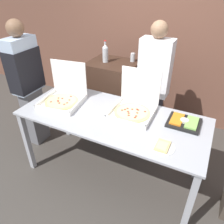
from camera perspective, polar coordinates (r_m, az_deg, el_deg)
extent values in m
plane|color=#423D38|center=(3.02, 0.00, -15.20)|extent=(16.00, 16.00, 0.00)
cube|color=brown|center=(3.73, 12.49, 18.85)|extent=(10.00, 0.06, 2.80)
cube|color=#A8AAB2|center=(2.45, 0.00, -1.23)|extent=(2.09, 0.91, 0.02)
cube|color=#A8AAB2|center=(2.98, -21.24, -7.34)|extent=(0.06, 0.06, 0.87)
cube|color=#A8AAB2|center=(2.29, 19.51, -22.09)|extent=(0.06, 0.06, 0.87)
cube|color=#A8AAB2|center=(3.44, -11.91, 0.11)|extent=(0.06, 0.06, 0.87)
cube|color=#A8AAB2|center=(2.86, 22.32, -9.55)|extent=(0.06, 0.06, 0.87)
cube|color=white|center=(2.46, 5.28, -0.47)|extent=(0.48, 0.48, 0.02)
cube|color=white|center=(2.27, 3.36, -2.62)|extent=(0.46, 0.03, 0.04)
cube|color=white|center=(2.52, 0.56, 1.26)|extent=(0.03, 0.46, 0.04)
cube|color=white|center=(2.40, 10.31, -1.09)|extent=(0.03, 0.46, 0.04)
cube|color=white|center=(2.55, 7.42, 6.52)|extent=(0.46, 0.03, 0.44)
cylinder|color=#E5C17A|center=(2.45, 5.30, -0.10)|extent=(0.41, 0.41, 0.02)
cylinder|color=beige|center=(2.45, 5.32, 0.12)|extent=(0.35, 0.35, 0.00)
cylinder|color=#C13D2D|center=(2.43, 6.61, -0.23)|extent=(0.03, 0.03, 0.00)
cylinder|color=#C13D2D|center=(2.46, 8.63, 0.10)|extent=(0.03, 0.03, 0.00)
cylinder|color=#C13D2D|center=(2.48, 6.84, 0.52)|extent=(0.03, 0.03, 0.00)
cylinder|color=#C13D2D|center=(2.49, 6.53, 0.75)|extent=(0.03, 0.03, 0.00)
cylinder|color=#C13D2D|center=(2.49, 5.30, 0.74)|extent=(0.03, 0.03, 0.00)
cylinder|color=#C13D2D|center=(2.49, 4.08, 0.94)|extent=(0.03, 0.03, 0.00)
cylinder|color=#C13D2D|center=(2.47, 3.39, 0.67)|extent=(0.03, 0.03, 0.00)
cylinder|color=#C13D2D|center=(2.46, 2.66, 0.49)|extent=(0.03, 0.03, 0.00)
cylinder|color=#C13D2D|center=(2.44, 4.20, 0.15)|extent=(0.03, 0.03, 0.00)
cylinder|color=#C13D2D|center=(2.41, 4.37, -0.29)|extent=(0.03, 0.03, 0.00)
cylinder|color=#C13D2D|center=(2.38, 4.37, -0.85)|extent=(0.03, 0.03, 0.00)
cylinder|color=#C13D2D|center=(2.34, 6.04, -1.46)|extent=(0.03, 0.03, 0.00)
cylinder|color=#C13D2D|center=(2.37, 6.33, -1.07)|extent=(0.03, 0.03, 0.00)
cube|color=white|center=(2.73, -12.94, 2.33)|extent=(0.52, 0.52, 0.02)
cube|color=white|center=(2.56, -15.44, 0.50)|extent=(0.46, 0.08, 0.04)
cube|color=white|center=(2.83, -16.93, 3.52)|extent=(0.08, 0.46, 0.04)
cube|color=white|center=(2.62, -8.78, 2.16)|extent=(0.08, 0.46, 0.04)
cube|color=white|center=(2.81, -11.12, 8.72)|extent=(0.46, 0.08, 0.44)
cylinder|color=#E5C17A|center=(2.72, -12.99, 2.68)|extent=(0.41, 0.41, 0.02)
cylinder|color=beige|center=(2.72, -13.01, 2.88)|extent=(0.35, 0.35, 0.00)
cylinder|color=#C13D2D|center=(2.65, -11.63, 2.36)|extent=(0.03, 0.03, 0.00)
cylinder|color=#C13D2D|center=(2.71, -11.07, 3.11)|extent=(0.03, 0.03, 0.00)
cylinder|color=#C13D2D|center=(2.79, -10.69, 4.04)|extent=(0.03, 0.03, 0.00)
cylinder|color=#C13D2D|center=(2.76, -12.84, 3.48)|extent=(0.03, 0.03, 0.00)
cylinder|color=#C13D2D|center=(2.78, -13.83, 3.55)|extent=(0.03, 0.03, 0.00)
cylinder|color=#C13D2D|center=(2.73, -13.90, 3.01)|extent=(0.03, 0.03, 0.00)
cylinder|color=#C13D2D|center=(2.72, -15.66, 2.58)|extent=(0.03, 0.03, 0.00)
cylinder|color=#C13D2D|center=(2.70, -13.90, 2.68)|extent=(0.03, 0.03, 0.00)
cylinder|color=#C13D2D|center=(2.67, -13.60, 2.29)|extent=(0.03, 0.03, 0.00)
cylinder|color=#C13D2D|center=(2.63, -12.36, 1.99)|extent=(0.03, 0.03, 0.00)
cylinder|color=white|center=(2.08, 13.00, -8.86)|extent=(0.23, 0.23, 0.01)
cube|color=#E5C17A|center=(2.07, 13.04, -8.59)|extent=(0.12, 0.17, 0.02)
cube|color=beige|center=(2.05, 12.99, -8.55)|extent=(0.09, 0.12, 0.01)
cube|color=black|center=(2.42, 18.28, -2.66)|extent=(0.34, 0.29, 0.03)
cube|color=orange|center=(2.42, 16.63, -1.78)|extent=(0.12, 0.23, 0.02)
cube|color=#8CC65B|center=(2.41, 20.11, -2.65)|extent=(0.12, 0.23, 0.02)
cylinder|color=white|center=(2.41, 18.39, -2.14)|extent=(0.09, 0.09, 0.02)
cube|color=#382319|center=(3.49, 0.22, 4.00)|extent=(0.71, 0.59, 1.14)
cylinder|color=#B7BCC1|center=(3.25, -1.75, 14.68)|extent=(0.08, 0.08, 0.21)
cone|color=#B7BCC1|center=(3.21, -1.79, 16.92)|extent=(0.08, 0.08, 0.05)
cylinder|color=#B7BCC1|center=(3.20, -1.80, 17.69)|extent=(0.03, 0.03, 0.04)
cylinder|color=red|center=(3.19, -1.81, 18.11)|extent=(0.03, 0.03, 0.01)
cylinder|color=silver|center=(3.29, 5.42, 14.03)|extent=(0.07, 0.07, 0.12)
cylinder|color=silver|center=(3.27, 5.47, 15.05)|extent=(0.06, 0.06, 0.00)
cube|color=#2D2D38|center=(3.23, 9.72, -1.99)|extent=(0.28, 0.20, 0.86)
cube|color=white|center=(2.86, 11.20, 11.22)|extent=(0.40, 0.22, 0.73)
sphere|color=#9E7556|center=(2.73, 12.28, 20.34)|extent=(0.20, 0.20, 0.20)
cube|color=slate|center=(3.46, -19.45, -1.01)|extent=(0.20, 0.28, 0.86)
cube|color=silver|center=(3.12, -22.10, 11.17)|extent=(0.22, 0.40, 0.72)
cube|color=black|center=(3.14, -21.89, 10.20)|extent=(0.24, 0.42, 0.55)
sphere|color=brown|center=(3.00, -24.01, 19.40)|extent=(0.21, 0.21, 0.21)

